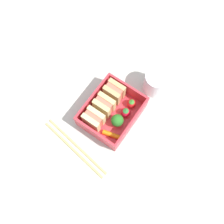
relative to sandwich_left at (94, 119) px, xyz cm
name	(u,v)px	position (x,y,z in cm)	size (l,w,h in cm)	color
ground_plane	(112,116)	(4.77, -2.58, -5.08)	(120.00, 120.00, 2.00)	beige
bento_tray	(112,114)	(4.77, -2.58, -3.48)	(16.12, 13.25, 1.20)	#DB343F
bento_rim	(112,111)	(4.77, -2.58, -0.44)	(16.12, 13.25, 4.86)	#DB343F
sandwich_left	(94,119)	(0.00, 0.00, 0.00)	(3.83, 5.15, 5.75)	beige
sandwich_center_left	(104,105)	(4.77, 0.00, 0.00)	(3.83, 5.15, 5.75)	#E3C37D
sandwich_center	(114,92)	(9.54, 0.00, 0.00)	(3.83, 5.15, 5.75)	tan
carrot_stick_far_left	(111,135)	(-0.42, -5.89, -2.24)	(1.27, 1.27, 4.77)	orange
broccoli_floret	(117,121)	(3.37, -5.28, -0.52)	(3.43, 3.43, 4.17)	#8DC45B
strawberry_far_left	(126,112)	(6.85, -5.68, -1.42)	(2.67, 2.67, 3.27)	red
strawberry_left	(131,103)	(9.96, -5.55, -1.49)	(2.52, 2.52, 3.12)	red
chopstick_pair	(75,148)	(-8.74, 0.20, -3.73)	(5.06, 21.92, 0.70)	tan
drinking_glass	(156,82)	(18.90, -7.76, -0.54)	(6.80, 6.80, 7.08)	white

